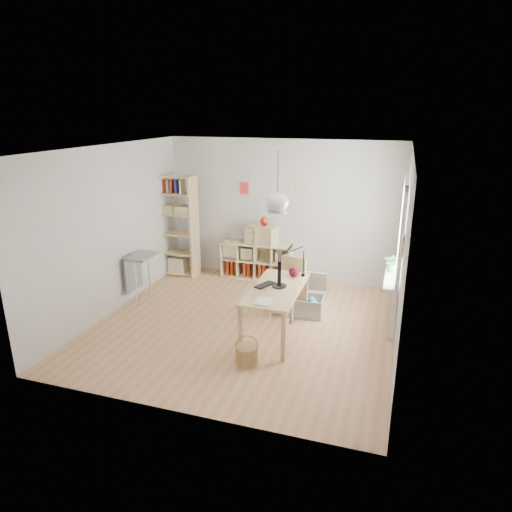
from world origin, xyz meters
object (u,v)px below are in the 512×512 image
(tall_bookshelf, at_px, (176,222))
(storage_chest, at_px, (306,301))
(chair, at_px, (288,283))
(desk, at_px, (276,294))
(cube_shelf, at_px, (256,263))
(drawer_chest, at_px, (261,235))
(monitor, at_px, (280,269))

(tall_bookshelf, height_order, storage_chest, tall_bookshelf)
(chair, relative_size, storage_chest, 1.37)
(desk, distance_m, cube_shelf, 2.48)
(tall_bookshelf, bearing_deg, drawer_chest, 8.12)
(cube_shelf, xyz_separation_m, chair, (1.02, -1.49, 0.25))
(cube_shelf, relative_size, storage_chest, 2.01)
(desk, height_order, storage_chest, desk)
(cube_shelf, xyz_separation_m, storage_chest, (1.29, -1.35, -0.09))
(monitor, bearing_deg, storage_chest, 60.09)
(desk, height_order, monitor, monitor)
(desk, relative_size, monitor, 2.78)
(desk, distance_m, monitor, 0.37)
(storage_chest, xyz_separation_m, drawer_chest, (-1.17, 1.31, 0.69))
(storage_chest, relative_size, monitor, 1.29)
(monitor, relative_size, drawer_chest, 0.87)
(cube_shelf, bearing_deg, chair, -55.59)
(monitor, bearing_deg, cube_shelf, 102.19)
(cube_shelf, height_order, monitor, monitor)
(storage_chest, distance_m, drawer_chest, 1.89)
(desk, distance_m, storage_chest, 1.03)
(tall_bookshelf, relative_size, drawer_chest, 3.22)
(desk, xyz_separation_m, storage_chest, (0.27, 0.88, -0.45))
(tall_bookshelf, bearing_deg, storage_chest, -20.45)
(chair, bearing_deg, tall_bookshelf, 167.90)
(chair, distance_m, storage_chest, 0.45)
(desk, bearing_deg, storage_chest, 72.96)
(cube_shelf, height_order, chair, chair)
(monitor, xyz_separation_m, drawer_chest, (-0.94, 2.13, -0.12))
(drawer_chest, bearing_deg, storage_chest, -33.78)
(desk, height_order, drawer_chest, drawer_chest)
(storage_chest, bearing_deg, cube_shelf, 132.95)
(desk, xyz_separation_m, chair, (0.00, 0.74, -0.11))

